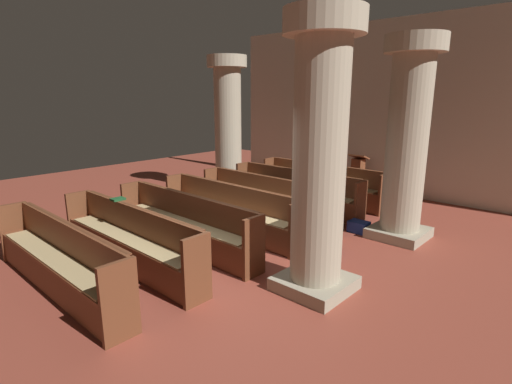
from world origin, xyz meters
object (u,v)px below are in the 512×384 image
at_px(pew_row_0, 321,182).
at_px(hymn_book, 118,199).
at_px(pew_row_6, 58,257).
at_px(kneeler_box_blue, 359,227).
at_px(kneeler_box_navy, 327,242).
at_px(pew_row_2, 265,198).
at_px(pillar_aisle_rear, 320,155).
at_px(pillar_aisle_side, 407,138).
at_px(pew_row_3, 229,208).
at_px(pew_row_1, 295,189).
at_px(lectern, 357,177).
at_px(pew_row_4, 184,221).
at_px(pew_row_5, 129,237).
at_px(pillar_far_side, 228,123).

relative_size(pew_row_0, hymn_book, 15.98).
xyz_separation_m(pew_row_6, kneeler_box_blue, (1.85, 4.93, -0.39)).
bearing_deg(kneeler_box_navy, hymn_book, -135.10).
bearing_deg(pew_row_2, pillar_aisle_rear, -36.06).
relative_size(pillar_aisle_side, kneeler_box_navy, 8.73).
xyz_separation_m(pew_row_0, pew_row_3, (0.00, -3.18, 0.00)).
distance_m(pew_row_3, pew_row_6, 3.18).
bearing_deg(pew_row_1, kneeler_box_navy, -39.89).
bearing_deg(pew_row_1, pew_row_2, -90.00).
bearing_deg(pew_row_2, pillar_aisle_side, 20.27).
bearing_deg(pew_row_1, pillar_aisle_side, -2.70).
bearing_deg(pew_row_6, pew_row_3, 90.00).
relative_size(pew_row_2, lectern, 3.14).
relative_size(pew_row_2, pew_row_3, 1.00).
bearing_deg(kneeler_box_navy, pew_row_1, 140.11).
relative_size(pew_row_2, pew_row_4, 1.00).
bearing_deg(hymn_book, pew_row_5, -17.25).
bearing_deg(pillar_aisle_side, pew_row_2, -159.73).
distance_m(pew_row_4, kneeler_box_navy, 2.50).
bearing_deg(pew_row_0, pew_row_6, -90.00).
height_order(pew_row_0, pew_row_5, same).
relative_size(pew_row_5, hymn_book, 15.98).
xyz_separation_m(pew_row_3, kneeler_box_navy, (1.88, 0.55, -0.36)).
bearing_deg(pillar_far_side, pew_row_4, -54.05).
bearing_deg(pew_row_5, pew_row_3, 90.00).
bearing_deg(pew_row_6, kneeler_box_navy, 63.30).
xyz_separation_m(pew_row_1, pew_row_3, (0.00, -2.12, 0.00)).
distance_m(pew_row_1, kneeler_box_blue, 1.93).
relative_size(pew_row_3, pew_row_6, 1.00).
bearing_deg(hymn_book, kneeler_box_navy, 44.90).
height_order(pew_row_4, kneeler_box_navy, pew_row_4).
bearing_deg(kneeler_box_blue, pillar_aisle_rear, -74.72).
bearing_deg(lectern, pew_row_0, -101.04).
xyz_separation_m(pillar_aisle_rear, lectern, (-2.28, 5.36, -1.43)).
xyz_separation_m(pew_row_0, pillar_far_side, (-2.50, -0.80, 1.38)).
bearing_deg(hymn_book, pew_row_6, -63.87).
height_order(pew_row_4, pew_row_6, same).
distance_m(pew_row_4, pillar_aisle_rear, 2.91).
xyz_separation_m(pew_row_0, hymn_book, (-0.61, -5.11, 0.45)).
distance_m(pew_row_3, hymn_book, 2.08).
relative_size(pew_row_4, lectern, 3.14).
bearing_deg(pillar_aisle_side, pew_row_3, -141.84).
distance_m(lectern, hymn_book, 6.57).
relative_size(pillar_aisle_side, kneeler_box_blue, 9.67).
xyz_separation_m(pew_row_4, pew_row_6, (0.00, -2.12, 0.00)).
bearing_deg(pew_row_2, pew_row_3, -90.00).
height_order(lectern, kneeler_box_blue, lectern).
bearing_deg(pew_row_1, pillar_far_side, 174.03).
xyz_separation_m(pew_row_6, pillar_aisle_side, (2.55, 5.18, 1.38)).
bearing_deg(pew_row_5, pew_row_4, 90.00).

